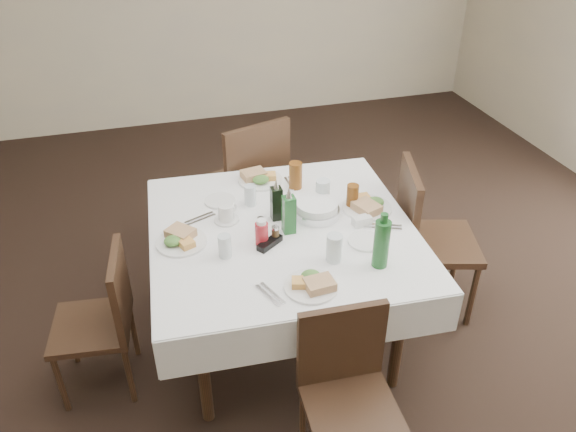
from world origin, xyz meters
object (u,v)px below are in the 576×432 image
object	(u,v)px
water_s	(334,248)
coffee_mug	(227,213)
water_w	(225,246)
chair_west	(105,314)
chair_south	(347,384)
ketchup_bottle	(262,233)
dining_table	(283,240)
green_bottle	(381,243)
chair_east	(424,232)
chair_north	(250,178)
bread_basket	(317,209)
oil_cruet_dark	(276,202)
oil_cruet_green	(289,213)
water_n	(250,195)
water_e	(323,192)

from	to	relation	value
water_s	coffee_mug	distance (m)	0.65
water_w	chair_west	bearing A→B (deg)	172.78
chair_south	ketchup_bottle	xyz separation A→B (m)	(-0.19, 0.73, 0.35)
dining_table	green_bottle	xyz separation A→B (m)	(0.36, -0.43, 0.21)
chair_east	coffee_mug	xyz separation A→B (m)	(-1.14, 0.11, 0.26)
coffee_mug	green_bottle	distance (m)	0.86
chair_south	chair_east	size ratio (longest dim) A/B	0.87
ketchup_bottle	green_bottle	distance (m)	0.60
chair_north	ketchup_bottle	distance (m)	1.06
chair_south	green_bottle	distance (m)	0.66
chair_west	green_bottle	distance (m)	1.42
bread_basket	oil_cruet_dark	distance (m)	0.23
chair_north	green_bottle	size ratio (longest dim) A/B	3.46
chair_east	oil_cruet_green	world-z (taller)	oil_cruet_green
oil_cruet_green	bread_basket	bearing A→B (deg)	29.07
green_bottle	coffee_mug	bearing A→B (deg)	137.11
water_n	bread_basket	bearing A→B (deg)	-33.46
chair_north	ketchup_bottle	size ratio (longest dim) A/B	7.01
oil_cruet_dark	chair_east	bearing A→B (deg)	-3.80
chair_south	oil_cruet_dark	xyz separation A→B (m)	(-0.06, 0.94, 0.39)
water_n	water_s	bearing A→B (deg)	-65.94
water_n	bread_basket	xyz separation A→B (m)	(0.32, -0.21, -0.02)
chair_north	bread_basket	world-z (taller)	chair_north
chair_west	oil_cruet_dark	xyz separation A→B (m)	(0.94, 0.18, 0.40)
water_w	oil_cruet_dark	distance (m)	0.42
water_e	green_bottle	distance (m)	0.61
green_bottle	ketchup_bottle	bearing A→B (deg)	146.99
water_n	green_bottle	distance (m)	0.85
green_bottle	water_e	bearing A→B (deg)	97.48
oil_cruet_green	coffee_mug	size ratio (longest dim) A/B	1.95
chair_west	green_bottle	xyz separation A→B (m)	(1.31, -0.35, 0.42)
water_e	bread_basket	distance (m)	0.13
dining_table	chair_west	world-z (taller)	chair_west
water_e	oil_cruet_green	size ratio (longest dim) A/B	0.56
chair_south	chair_west	distance (m)	1.26
dining_table	water_w	bearing A→B (deg)	-155.09
oil_cruet_green	coffee_mug	bearing A→B (deg)	146.77
water_w	oil_cruet_green	xyz separation A→B (m)	(0.36, 0.12, 0.05)
water_n	green_bottle	bearing A→B (deg)	-56.48
chair_east	water_s	size ratio (longest dim) A/B	6.71
chair_south	water_s	size ratio (longest dim) A/B	5.84
oil_cruet_green	coffee_mug	xyz separation A→B (m)	(-0.29, 0.19, -0.07)
water_s	oil_cruet_dark	size ratio (longest dim) A/B	0.59
water_n	coffee_mug	size ratio (longest dim) A/B	0.88
oil_cruet_green	green_bottle	distance (m)	0.52
water_n	oil_cruet_green	world-z (taller)	oil_cruet_green
water_n	coffee_mug	xyz separation A→B (m)	(-0.16, -0.13, -0.02)
chair_east	oil_cruet_green	distance (m)	0.92
oil_cruet_dark	green_bottle	world-z (taller)	green_bottle
dining_table	chair_east	size ratio (longest dim) A/B	1.52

